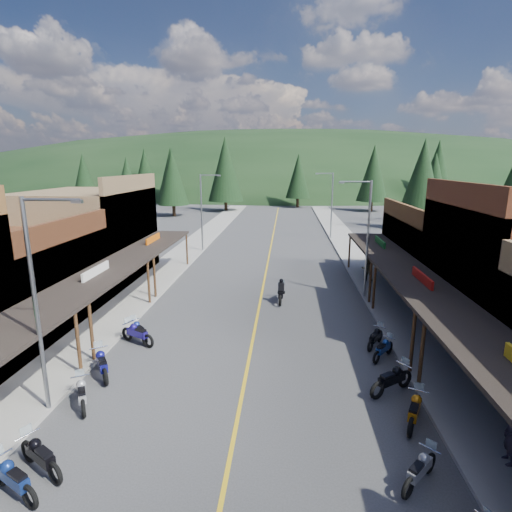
% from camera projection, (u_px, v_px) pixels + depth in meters
% --- Properties ---
extents(ground, '(220.00, 220.00, 0.00)m').
position_uv_depth(ground, '(252.00, 346.00, 20.27)').
color(ground, '#38383A').
rests_on(ground, ground).
extents(centerline, '(0.15, 90.00, 0.01)m').
position_uv_depth(centerline, '(269.00, 257.00, 39.70)').
color(centerline, gold).
rests_on(centerline, ground).
extents(sidewalk_west, '(3.40, 94.00, 0.15)m').
position_uv_depth(sidewalk_west, '(183.00, 254.00, 40.32)').
color(sidewalk_west, gray).
rests_on(sidewalk_west, ground).
extents(sidewalk_east, '(3.40, 94.00, 0.15)m').
position_uv_depth(sidewalk_east, '(358.00, 257.00, 39.04)').
color(sidewalk_east, gray).
rests_on(sidewalk_east, ground).
extents(shop_west_2, '(10.90, 9.00, 6.20)m').
position_uv_depth(shop_west_2, '(10.00, 283.00, 22.36)').
color(shop_west_2, '#3F2111').
rests_on(shop_west_2, ground).
extents(shop_west_3, '(10.90, 10.20, 8.20)m').
position_uv_depth(shop_west_3, '(90.00, 235.00, 31.47)').
color(shop_west_3, brown).
rests_on(shop_west_3, ground).
extents(shop_east_3, '(10.90, 10.20, 6.20)m').
position_uv_depth(shop_east_3, '(449.00, 253.00, 29.66)').
color(shop_east_3, '#4C2D16').
rests_on(shop_east_3, ground).
extents(streetlight_0, '(2.16, 0.18, 8.00)m').
position_uv_depth(streetlight_0, '(39.00, 298.00, 13.95)').
color(streetlight_0, gray).
rests_on(streetlight_0, ground).
extents(streetlight_1, '(2.16, 0.18, 8.00)m').
position_uv_depth(streetlight_1, '(203.00, 209.00, 41.14)').
color(streetlight_1, gray).
rests_on(streetlight_1, ground).
extents(streetlight_2, '(2.16, 0.18, 8.00)m').
position_uv_depth(streetlight_2, '(366.00, 234.00, 26.52)').
color(streetlight_2, gray).
rests_on(streetlight_2, ground).
extents(streetlight_3, '(2.16, 0.18, 8.00)m').
position_uv_depth(streetlight_3, '(331.00, 203.00, 47.89)').
color(streetlight_3, gray).
rests_on(streetlight_3, ground).
extents(ridge_hill, '(310.00, 140.00, 60.00)m').
position_uv_depth(ridge_hill, '(282.00, 188.00, 151.38)').
color(ridge_hill, black).
rests_on(ridge_hill, ground).
extents(pine_0, '(5.04, 5.04, 11.00)m').
position_uv_depth(pine_0, '(84.00, 176.00, 81.96)').
color(pine_0, black).
rests_on(pine_0, ground).
extents(pine_1, '(5.88, 5.88, 12.50)m').
position_uv_depth(pine_1, '(171.00, 172.00, 88.38)').
color(pine_1, black).
rests_on(pine_1, ground).
extents(pine_2, '(6.72, 6.72, 14.00)m').
position_uv_depth(pine_2, '(225.00, 169.00, 75.53)').
color(pine_2, black).
rests_on(pine_2, ground).
extents(pine_3, '(5.04, 5.04, 11.00)m').
position_uv_depth(pine_3, '(298.00, 176.00, 82.61)').
color(pine_3, black).
rests_on(pine_3, ground).
extents(pine_4, '(5.88, 5.88, 12.50)m').
position_uv_depth(pine_4, '(373.00, 173.00, 75.58)').
color(pine_4, black).
rests_on(pine_4, ground).
extents(pine_5, '(6.72, 6.72, 14.00)m').
position_uv_depth(pine_5, '(437.00, 168.00, 85.88)').
color(pine_5, black).
rests_on(pine_5, ground).
extents(pine_7, '(5.88, 5.88, 12.50)m').
position_uv_depth(pine_7, '(145.00, 171.00, 94.80)').
color(pine_7, black).
rests_on(pine_7, ground).
extents(pine_8, '(4.48, 4.48, 10.00)m').
position_uv_depth(pine_8, '(128.00, 185.00, 59.38)').
color(pine_8, black).
rests_on(pine_8, ground).
extents(pine_9, '(4.93, 4.93, 10.80)m').
position_uv_depth(pine_9, '(434.00, 181.00, 60.76)').
color(pine_9, black).
rests_on(pine_9, ground).
extents(pine_10, '(5.38, 5.38, 11.60)m').
position_uv_depth(pine_10, '(172.00, 177.00, 68.62)').
color(pine_10, black).
rests_on(pine_10, ground).
extents(pine_11, '(5.82, 5.82, 12.40)m').
position_uv_depth(pine_11, '(422.00, 177.00, 54.08)').
color(pine_11, black).
rests_on(pine_11, ground).
extents(bike_west_3, '(2.27, 1.65, 1.25)m').
position_uv_depth(bike_west_3, '(13.00, 477.00, 11.00)').
color(bike_west_3, navy).
rests_on(bike_west_3, ground).
extents(bike_west_4, '(2.25, 1.75, 1.25)m').
position_uv_depth(bike_west_4, '(40.00, 454.00, 11.85)').
color(bike_west_4, black).
rests_on(bike_west_4, ground).
extents(bike_west_5, '(1.64, 2.14, 1.18)m').
position_uv_depth(bike_west_5, '(82.00, 392.00, 15.12)').
color(bike_west_5, '#A9A9AE').
rests_on(bike_west_5, ground).
extents(bike_west_6, '(1.91, 2.34, 1.32)m').
position_uv_depth(bike_west_6, '(102.00, 363.00, 17.25)').
color(bike_west_6, navy).
rests_on(bike_west_6, ground).
extents(bike_west_7, '(2.30, 1.70, 1.26)m').
position_uv_depth(bike_west_7, '(137.00, 333.00, 20.37)').
color(bike_west_7, navy).
rests_on(bike_west_7, ground).
extents(bike_west_8, '(1.87, 1.94, 1.15)m').
position_uv_depth(bike_west_8, '(139.00, 330.00, 20.88)').
color(bike_west_8, navy).
rests_on(bike_west_8, ground).
extents(bike_east_4, '(1.78, 1.86, 1.10)m').
position_uv_depth(bike_east_4, '(420.00, 468.00, 11.41)').
color(bike_east_4, '#96969B').
rests_on(bike_east_4, ground).
extents(bike_east_5, '(1.58, 2.26, 1.24)m').
position_uv_depth(bike_east_5, '(415.00, 409.00, 14.06)').
color(bike_east_5, '#C06C0D').
rests_on(bike_east_5, ground).
extents(bike_east_6, '(2.31, 1.97, 1.31)m').
position_uv_depth(bike_east_6, '(392.00, 378.00, 15.99)').
color(bike_east_6, black).
rests_on(bike_east_6, ground).
extents(bike_east_7, '(1.68, 1.89, 1.09)m').
position_uv_depth(bike_east_7, '(383.00, 348.00, 18.87)').
color(bike_east_7, navy).
rests_on(bike_east_7, ground).
extents(bike_east_8, '(1.54, 1.97, 1.09)m').
position_uv_depth(bike_east_8, '(375.00, 337.00, 20.10)').
color(bike_east_8, black).
rests_on(bike_east_8, ground).
extents(rider_on_bike, '(0.86, 2.27, 1.70)m').
position_uv_depth(rider_on_bike, '(281.00, 292.00, 26.57)').
color(rider_on_bike, black).
rests_on(rider_on_bike, ground).
extents(pedestrian_east_a, '(0.48, 0.69, 1.80)m').
position_uv_depth(pedestrian_east_a, '(512.00, 437.00, 11.99)').
color(pedestrian_east_a, black).
rests_on(pedestrian_east_a, sidewalk_east).
extents(pedestrian_east_b, '(0.92, 0.53, 1.88)m').
position_uv_depth(pedestrian_east_b, '(367.00, 269.00, 30.94)').
color(pedestrian_east_b, brown).
rests_on(pedestrian_east_b, sidewalk_east).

